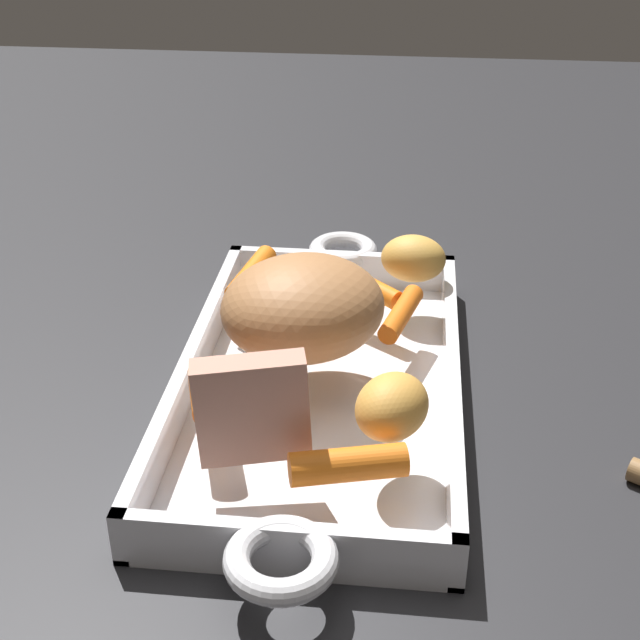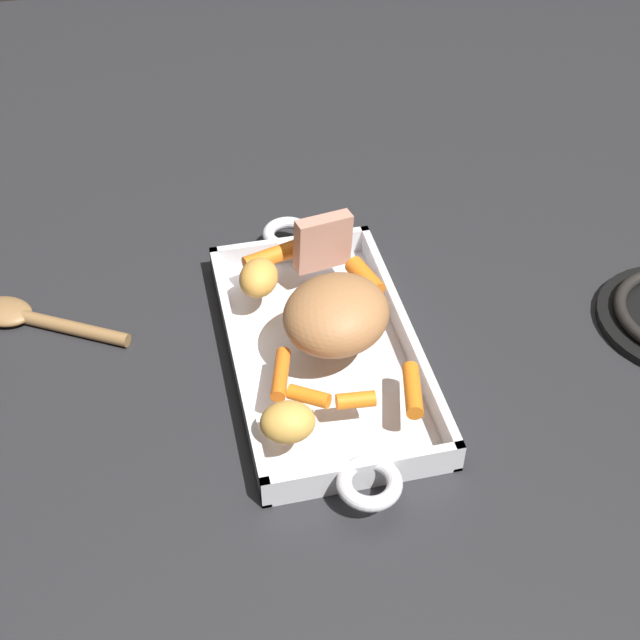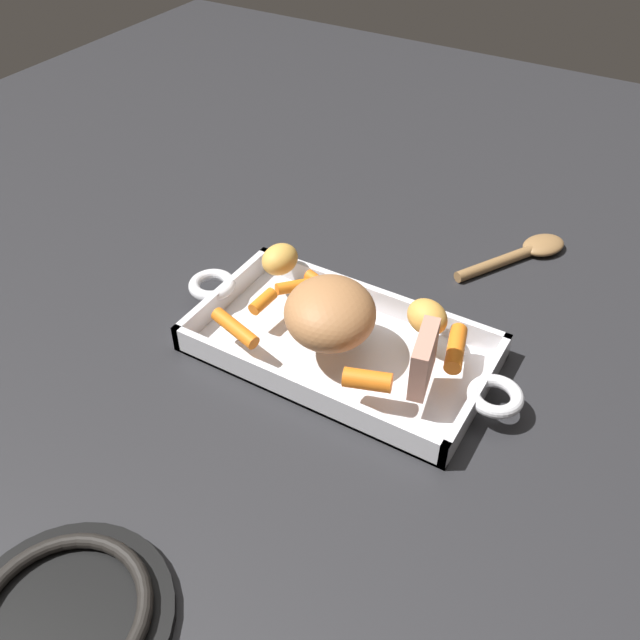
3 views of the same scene
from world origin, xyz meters
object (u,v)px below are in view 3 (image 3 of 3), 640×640
Objects in this scene: baby_carrot_short at (235,328)px; baby_carrot_long at (326,287)px; pork_roast at (330,313)px; potato_corner at (427,317)px; serving_spoon at (526,252)px; baby_carrot_southeast at (293,287)px; baby_carrot_northeast at (456,348)px; roast_slice_thick at (424,359)px; stove_burner_rear at (63,619)px; potato_near_roast at (280,259)px; baby_carrot_center_right at (263,301)px; roasting_dish at (341,346)px; baby_carrot_southwest at (368,380)px.

baby_carrot_long is (-0.05, -0.13, -0.00)m from baby_carrot_short.
potato_corner is at bearing -144.64° from pork_roast.
baby_carrot_southeast is at bearing 171.93° from serving_spoon.
baby_carrot_short is at bearing 81.56° from baby_carrot_southeast.
roast_slice_thick is at bearing 74.23° from baby_carrot_northeast.
stove_burner_rear is at bearing 75.28° from potato_corner.
baby_carrot_southeast is at bearing -30.03° from pork_roast.
potato_corner reaches higher than baby_carrot_long.
stove_burner_rear reaches higher than serving_spoon.
baby_carrot_short is 0.11m from baby_carrot_southeast.
baby_carrot_short is 1.27× the size of potato_near_roast.
baby_carrot_center_right is 0.59× the size of baby_carrot_long.
baby_carrot_southwest is (-0.07, 0.07, 0.04)m from roasting_dish.
baby_carrot_southwest is at bearing 135.43° from baby_carrot_long.
baby_carrot_long is at bearing -87.91° from stove_burner_rear.
baby_carrot_southwest is at bearing -107.05° from stove_burner_rear.
baby_carrot_northeast is 0.12m from baby_carrot_southwest.
baby_carrot_short is at bearing 90.30° from baby_carrot_center_right.
pork_roast is 0.10m from baby_carrot_southwest.
baby_carrot_short is (0.25, 0.10, -0.00)m from baby_carrot_northeast.
baby_carrot_short is (0.11, 0.07, 0.04)m from roasting_dish.
baby_carrot_southeast is (0.09, -0.05, -0.03)m from pork_roast.
baby_carrot_long is at bearing -112.58° from baby_carrot_short.
roast_slice_thick is at bearing -140.34° from baby_carrot_southwest.
roast_slice_thick is at bearing 110.48° from potato_corner.
roasting_dish is 0.11m from baby_carrot_southwest.
baby_carrot_southwest is at bearing 147.84° from baby_carrot_southeast.
potato_near_roast is 0.38m from serving_spoon.
baby_carrot_long is at bearing -128.46° from baby_carrot_center_right.
pork_roast is 1.71× the size of baby_carrot_northeast.
baby_carrot_long is 0.35× the size of stove_burner_rear.
roasting_dish is 0.36m from serving_spoon.
stove_burner_rear is (0.03, 0.42, -0.06)m from pork_roast.
baby_carrot_southeast is 0.20m from baby_carrot_southwest.
baby_carrot_short is at bearing 29.45° from pork_roast.
roasting_dish is at bearing 13.00° from baby_carrot_northeast.
stove_burner_rear is (-0.10, 0.50, -0.05)m from potato_near_roast.
roasting_dish is 8.45× the size of potato_near_roast.
pork_roast is 0.65× the size of serving_spoon.
baby_carrot_southwest reaches higher than baby_carrot_northeast.
pork_roast reaches higher than baby_carrot_long.
stove_burner_rear is at bearing 99.68° from baby_carrot_center_right.
stove_burner_rear is at bearing 92.09° from baby_carrot_long.
baby_carrot_northeast is 0.06m from potato_corner.
baby_carrot_southwest reaches higher than roasting_dish.
baby_carrot_short is at bearing 10.37° from roast_slice_thick.
baby_carrot_short is 0.36× the size of stove_burner_rear.
baby_carrot_southwest is at bearing 145.70° from pork_roast.
roasting_dish is 11.57× the size of baby_carrot_center_right.
serving_spoon is at bearing -89.74° from baby_carrot_northeast.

